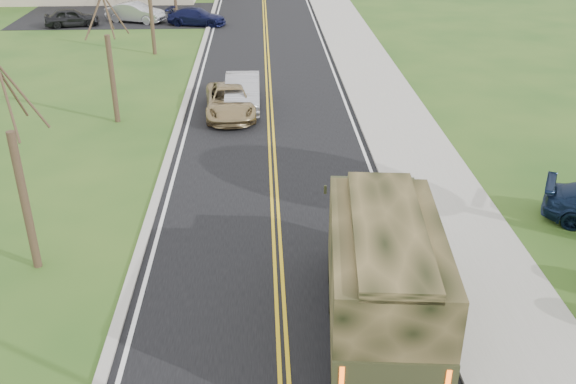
{
  "coord_description": "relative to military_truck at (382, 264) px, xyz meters",
  "views": [
    {
      "loc": [
        -0.4,
        -6.01,
        10.35
      ],
      "look_at": [
        0.34,
        10.91,
        1.8
      ],
      "focal_mm": 40.0,
      "sensor_mm": 36.0,
      "label": 1
    }
  ],
  "objects": [
    {
      "name": "road",
      "position": [
        -2.38,
        33.35,
        -1.98
      ],
      "size": [
        8.0,
        120.0,
        0.01
      ],
      "primitive_type": "cube",
      "color": "black",
      "rests_on": "ground"
    },
    {
      "name": "curb_right",
      "position": [
        1.77,
        33.35,
        -1.92
      ],
      "size": [
        0.3,
        120.0,
        0.12
      ],
      "primitive_type": "cube",
      "color": "#9E998E",
      "rests_on": "ground"
    },
    {
      "name": "sidewalk_right",
      "position": [
        3.52,
        33.35,
        -1.93
      ],
      "size": [
        3.2,
        120.0,
        0.1
      ],
      "primitive_type": "cube",
      "color": "#9E998E",
      "rests_on": "ground"
    },
    {
      "name": "curb_left",
      "position": [
        -6.53,
        33.35,
        -1.93
      ],
      "size": [
        0.3,
        120.0,
        0.1
      ],
      "primitive_type": "cube",
      "color": "#9E998E",
      "rests_on": "ground"
    },
    {
      "name": "bare_tree_a",
      "position": [
        -9.38,
        3.35,
        0.64
      ],
      "size": [
        1.93,
        2.26,
        6.08
      ],
      "color": "#38281C",
      "rests_on": "ground"
    },
    {
      "name": "bare_tree_b",
      "position": [
        -9.38,
        15.35,
        0.49
      ],
      "size": [
        1.83,
        2.14,
        5.73
      ],
      "color": "#38281C",
      "rests_on": "ground"
    },
    {
      "name": "bare_tree_c",
      "position": [
        -9.38,
        27.35,
        0.79
      ],
      "size": [
        2.04,
        2.39,
        6.42
      ],
      "color": "#38281C",
      "rests_on": "ground"
    },
    {
      "name": "military_truck",
      "position": [
        0.0,
        0.0,
        0.0
      ],
      "size": [
        3.01,
        7.12,
        3.46
      ],
      "rotation": [
        0.0,
        0.0,
        -0.09
      ],
      "color": "black",
      "rests_on": "ground"
    },
    {
      "name": "suv_champagne",
      "position": [
        -4.24,
        16.04,
        -1.31
      ],
      "size": [
        2.54,
        4.98,
        1.34
      ],
      "primitive_type": "imported",
      "rotation": [
        0.0,
        0.0,
        0.07
      ],
      "color": "#978155",
      "rests_on": "ground"
    },
    {
      "name": "sedan_silver",
      "position": [
        -3.67,
        17.1,
        -1.22
      ],
      "size": [
        1.64,
        4.66,
        1.53
      ],
      "primitive_type": "imported",
      "rotation": [
        0.0,
        0.0,
        0.0
      ],
      "color": "#9F9FA4",
      "rests_on": "ground"
    },
    {
      "name": "lot_car_dark",
      "position": [
        -16.51,
        35.51,
        -1.33
      ],
      "size": [
        4.1,
        2.39,
        1.31
      ],
      "primitive_type": "imported",
      "rotation": [
        0.0,
        0.0,
        1.8
      ],
      "color": "black",
      "rests_on": "ground"
    },
    {
      "name": "lot_car_silver",
      "position": [
        -12.11,
        36.83,
        -1.26
      ],
      "size": [
        4.65,
        2.91,
        1.45
      ],
      "primitive_type": "imported",
      "rotation": [
        0.0,
        0.0,
        1.23
      ],
      "color": "#A7A7AB",
      "rests_on": "ground"
    },
    {
      "name": "lot_car_navy",
      "position": [
        -7.43,
        35.56,
        -1.36
      ],
      "size": [
        4.59,
        2.64,
        1.25
      ],
      "primitive_type": "imported",
      "rotation": [
        0.0,
        0.0,
        1.35
      ],
      "color": "black",
      "rests_on": "ground"
    }
  ]
}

